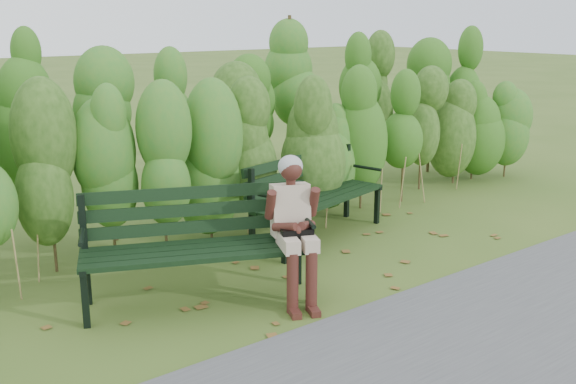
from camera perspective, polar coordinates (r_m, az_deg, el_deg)
ground at (r=6.78m, az=1.82°, el=-6.74°), size 80.00×80.00×0.00m
footpath at (r=5.42m, az=17.19°, el=-13.10°), size 60.00×2.50×0.01m
hedge_band at (r=7.93m, az=-6.73°, el=5.73°), size 11.04×1.67×2.42m
leaf_litter at (r=7.04m, az=2.90°, el=-5.89°), size 5.72×2.19×0.01m
bench_left at (r=5.99m, az=-7.71°, el=-3.78°), size 2.10×1.40×1.00m
bench_right at (r=7.70m, az=2.07°, el=0.19°), size 1.97×1.03×0.94m
seated_woman at (r=5.90m, az=0.50°, el=-2.29°), size 0.57×0.75×1.30m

